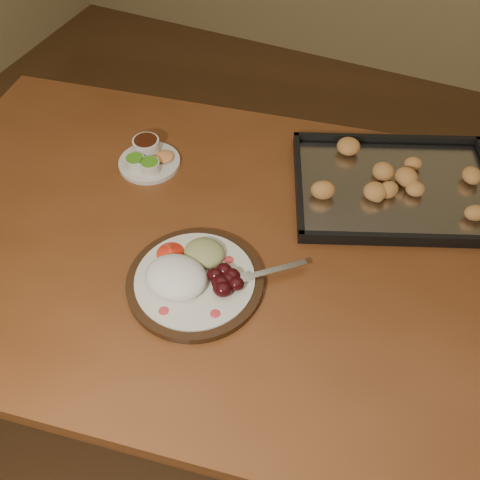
% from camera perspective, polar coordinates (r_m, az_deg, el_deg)
% --- Properties ---
extents(ground, '(4.00, 4.00, 0.00)m').
position_cam_1_polar(ground, '(1.75, 2.59, -16.58)').
color(ground, '#4F2F1B').
rests_on(ground, ground).
extents(dining_table, '(1.62, 1.12, 0.75)m').
position_cam_1_polar(dining_table, '(1.19, -0.55, -3.27)').
color(dining_table, brown).
rests_on(dining_table, ground).
extents(dinner_plate, '(0.32, 0.27, 0.06)m').
position_cam_1_polar(dinner_plate, '(1.04, -5.10, -3.94)').
color(dinner_plate, black).
rests_on(dinner_plate, dining_table).
extents(condiment_saucer, '(0.15, 0.15, 0.05)m').
position_cam_1_polar(condiment_saucer, '(1.30, -9.80, 8.64)').
color(condiment_saucer, beige).
rests_on(condiment_saucer, dining_table).
extents(baking_tray, '(0.54, 0.48, 0.05)m').
position_cam_1_polar(baking_tray, '(1.26, 16.29, 5.57)').
color(baking_tray, black).
rests_on(baking_tray, dining_table).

